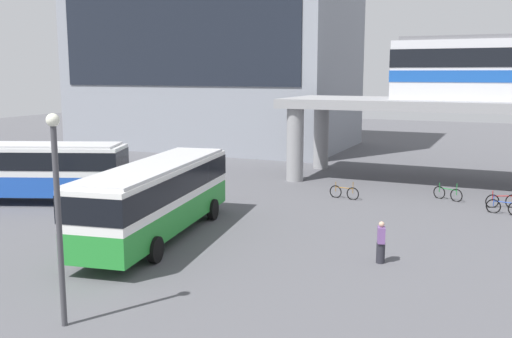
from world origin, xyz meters
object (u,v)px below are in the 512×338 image
Objects in this scene: bicycle_blue at (504,207)px; bicycle_green at (448,194)px; station_building at (215,31)px; bus_main at (158,192)px; bus_secondary at (22,166)px; bicycle_red at (502,201)px; bicycle_brown at (344,192)px; pedestrian_near_building at (381,244)px.

bicycle_green is at bearing 141.78° from bicycle_blue.
station_building is 33.82m from bus_main.
station_building reaches higher than bicycle_green.
bicycle_green is at bearing 25.25° from bus_secondary.
bicycle_green is 1.00× the size of bicycle_red.
bus_main is 6.85× the size of bicycle_green.
bicycle_red is at bearing 94.71° from bicycle_blue.
bus_main is at bearing -15.01° from bus_secondary.
station_building is at bearing 144.00° from bicycle_green.
bus_main is at bearing -137.94° from bicycle_red.
bicycle_brown is at bearing -46.43° from station_building.
bicycle_blue is 1.07× the size of bicycle_green.
bicycle_brown is 1.07× the size of bicycle_red.
station_building is 16.03× the size of pedestrian_near_building.
bicycle_brown is at bearing 26.73° from bus_secondary.
bicycle_blue is (24.06, 7.65, -1.63)m from bus_secondary.
station_building is 15.35× the size of bicycle_red.
bicycle_red is (26.35, -17.86, -10.60)m from station_building.
bicycle_brown is at bearing -171.18° from bicycle_red.
bus_secondary reaches higher than bicycle_brown.
bus_secondary is 20.14m from pedestrian_near_building.
station_building is at bearing 133.57° from bicycle_brown.
bus_main is (13.00, -29.90, -8.97)m from station_building.
bus_secondary is at bearing -153.27° from bicycle_brown.
bicycle_blue is (26.48, -19.41, -10.60)m from station_building.
bus_main is 7.14× the size of pedestrian_near_building.
station_building is at bearing 145.87° from bicycle_red.
station_building is 28.44m from bicycle_brown.
pedestrian_near_building is at bearing -67.72° from bicycle_brown.
bus_main is 6.39× the size of bicycle_blue.
bicycle_red is at bearing -34.13° from station_building.
station_building is 15.39× the size of bicycle_green.
bicycle_red is at bearing 21.05° from bus_secondary.
station_building reaches higher than bicycle_red.
bus_secondary is 17.73m from bicycle_brown.
station_building is 14.30× the size of bicycle_brown.
bicycle_brown is (5.19, 10.78, -1.63)m from bus_main.
bus_secondary is 23.41m from bicycle_green.
station_building is 2.27× the size of bus_secondary.
bicycle_brown is at bearing -159.30° from bicycle_green.
bus_secondary is at bearing -84.89° from station_building.
bicycle_green and bicycle_red have the same top height.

